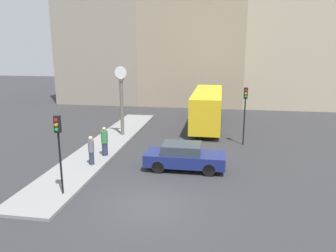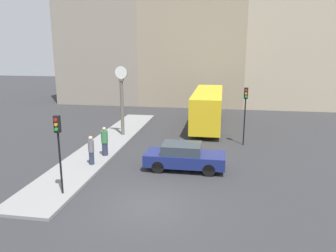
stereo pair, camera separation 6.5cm
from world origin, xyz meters
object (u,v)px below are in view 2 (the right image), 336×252
traffic_light_far (245,104)px  pedestrian_green_hoodie (105,141)px  sedan_car (184,156)px  traffic_light_near (58,138)px  pedestrian_grey_jacket (91,150)px  street_clock (122,99)px  bus_distant (208,107)px

traffic_light_far → pedestrian_green_hoodie: (-8.66, -4.20, -1.84)m
traffic_light_far → sedan_car: bearing=-123.4°
sedan_car → pedestrian_green_hoodie: pedestrian_green_hoodie is taller
sedan_car → traffic_light_near: traffic_light_near is taller
pedestrian_grey_jacket → traffic_light_far: bearing=33.6°
sedan_car → pedestrian_grey_jacket: (-5.28, -0.47, 0.24)m
street_clock → pedestrian_green_hoodie: 5.34m
sedan_car → street_clock: street_clock is taller
pedestrian_grey_jacket → pedestrian_green_hoodie: bearing=83.6°
sedan_car → pedestrian_green_hoodie: (-5.09, 1.21, 0.29)m
sedan_car → traffic_light_near: 7.01m
traffic_light_near → street_clock: street_clock is taller
pedestrian_green_hoodie → bus_distant: bearing=57.9°
sedan_car → pedestrian_green_hoodie: size_ratio=2.47×
bus_distant → sedan_car: bearing=-94.3°
pedestrian_grey_jacket → sedan_car: bearing=5.1°
traffic_light_near → traffic_light_far: traffic_light_far is taller
bus_distant → traffic_light_near: (-5.91, -14.94, 1.04)m
traffic_light_near → traffic_light_far: bearing=48.3°
traffic_light_near → traffic_light_far: size_ratio=0.91×
bus_distant → pedestrian_grey_jacket: (-6.07, -11.06, -0.74)m
traffic_light_near → pedestrian_grey_jacket: size_ratio=2.18×
traffic_light_near → sedan_car: bearing=40.3°
traffic_light_near → pedestrian_green_hoodie: 5.82m
pedestrian_green_hoodie → pedestrian_grey_jacket: (-0.19, -1.68, -0.04)m
bus_distant → traffic_light_near: traffic_light_near is taller
sedan_car → traffic_light_near: size_ratio=1.22×
pedestrian_green_hoodie → pedestrian_grey_jacket: 1.69m
sedan_car → pedestrian_grey_jacket: pedestrian_grey_jacket is taller
sedan_car → traffic_light_far: (3.56, 5.41, 2.13)m
traffic_light_near → bus_distant: bearing=68.4°
bus_distant → pedestrian_green_hoodie: bearing=-122.1°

